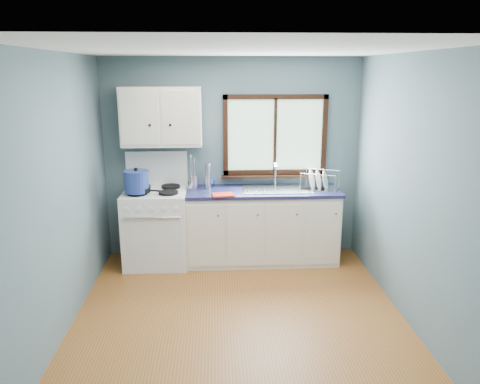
{
  "coord_description": "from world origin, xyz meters",
  "views": [
    {
      "loc": [
        -0.21,
        -4.02,
        2.34
      ],
      "look_at": [
        0.05,
        0.9,
        1.05
      ],
      "focal_mm": 35.0,
      "sensor_mm": 36.0,
      "label": 1
    }
  ],
  "objects_px": {
    "utensil_crock": "(193,182)",
    "gas_range": "(156,225)",
    "base_cabinets": "(262,229)",
    "thermos": "(208,176)",
    "sink": "(277,194)",
    "stockpot": "(137,181)",
    "dish_rack": "(319,184)",
    "skillet": "(139,190)"
  },
  "relations": [
    {
      "from": "gas_range",
      "to": "skillet",
      "type": "xyz_separation_m",
      "value": [
        -0.16,
        -0.16,
        0.49
      ]
    },
    {
      "from": "sink",
      "to": "thermos",
      "type": "distance_m",
      "value": 0.88
    },
    {
      "from": "base_cabinets",
      "to": "utensil_crock",
      "type": "xyz_separation_m",
      "value": [
        -0.85,
        0.1,
        0.6
      ]
    },
    {
      "from": "sink",
      "to": "skillet",
      "type": "height_order",
      "value": "sink"
    },
    {
      "from": "gas_range",
      "to": "thermos",
      "type": "xyz_separation_m",
      "value": [
        0.64,
        0.11,
        0.59
      ]
    },
    {
      "from": "dish_rack",
      "to": "sink",
      "type": "bearing_deg",
      "value": -154.0
    },
    {
      "from": "utensil_crock",
      "to": "dish_rack",
      "type": "bearing_deg",
      "value": -2.88
    },
    {
      "from": "base_cabinets",
      "to": "thermos",
      "type": "distance_m",
      "value": 0.95
    },
    {
      "from": "dish_rack",
      "to": "gas_range",
      "type": "bearing_deg",
      "value": -155.43
    },
    {
      "from": "base_cabinets",
      "to": "stockpot",
      "type": "xyz_separation_m",
      "value": [
        -1.49,
        -0.18,
        0.68
      ]
    },
    {
      "from": "stockpot",
      "to": "skillet",
      "type": "bearing_deg",
      "value": 18.07
    },
    {
      "from": "base_cabinets",
      "to": "dish_rack",
      "type": "distance_m",
      "value": 0.91
    },
    {
      "from": "skillet",
      "to": "stockpot",
      "type": "height_order",
      "value": "stockpot"
    },
    {
      "from": "gas_range",
      "to": "utensil_crock",
      "type": "distance_m",
      "value": 0.7
    },
    {
      "from": "thermos",
      "to": "sink",
      "type": "bearing_deg",
      "value": -6.5
    },
    {
      "from": "utensil_crock",
      "to": "thermos",
      "type": "bearing_deg",
      "value": -1.73
    },
    {
      "from": "stockpot",
      "to": "dish_rack",
      "type": "distance_m",
      "value": 2.2
    },
    {
      "from": "utensil_crock",
      "to": "thermos",
      "type": "relative_size",
      "value": 1.31
    },
    {
      "from": "sink",
      "to": "stockpot",
      "type": "distance_m",
      "value": 1.69
    },
    {
      "from": "sink",
      "to": "skillet",
      "type": "xyz_separation_m",
      "value": [
        -1.64,
        -0.17,
        0.13
      ]
    },
    {
      "from": "dish_rack",
      "to": "skillet",
      "type": "bearing_deg",
      "value": -151.42
    },
    {
      "from": "thermos",
      "to": "dish_rack",
      "type": "relative_size",
      "value": 0.6
    },
    {
      "from": "gas_range",
      "to": "skillet",
      "type": "relative_size",
      "value": 3.18
    },
    {
      "from": "skillet",
      "to": "gas_range",
      "type": "bearing_deg",
      "value": 62.82
    },
    {
      "from": "sink",
      "to": "gas_range",
      "type": "bearing_deg",
      "value": -179.29
    },
    {
      "from": "base_cabinets",
      "to": "utensil_crock",
      "type": "distance_m",
      "value": 1.04
    },
    {
      "from": "base_cabinets",
      "to": "dish_rack",
      "type": "bearing_deg",
      "value": 1.93
    },
    {
      "from": "stockpot",
      "to": "gas_range",
      "type": "bearing_deg",
      "value": 41.99
    },
    {
      "from": "utensil_crock",
      "to": "gas_range",
      "type": "bearing_deg",
      "value": -165.22
    },
    {
      "from": "thermos",
      "to": "stockpot",
      "type": "bearing_deg",
      "value": -161.22
    },
    {
      "from": "sink",
      "to": "utensil_crock",
      "type": "height_order",
      "value": "utensil_crock"
    },
    {
      "from": "gas_range",
      "to": "utensil_crock",
      "type": "xyz_separation_m",
      "value": [
        0.46,
        0.12,
        0.51
      ]
    },
    {
      "from": "sink",
      "to": "skillet",
      "type": "bearing_deg",
      "value": -173.96
    },
    {
      "from": "stockpot",
      "to": "dish_rack",
      "type": "bearing_deg",
      "value": 5.36
    },
    {
      "from": "sink",
      "to": "base_cabinets",
      "type": "bearing_deg",
      "value": 179.87
    },
    {
      "from": "thermos",
      "to": "dish_rack",
      "type": "height_order",
      "value": "thermos"
    },
    {
      "from": "gas_range",
      "to": "stockpot",
      "type": "distance_m",
      "value": 0.64
    },
    {
      "from": "sink",
      "to": "thermos",
      "type": "height_order",
      "value": "thermos"
    },
    {
      "from": "gas_range",
      "to": "stockpot",
      "type": "height_order",
      "value": "gas_range"
    },
    {
      "from": "skillet",
      "to": "dish_rack",
      "type": "xyz_separation_m",
      "value": [
        2.17,
        0.2,
        -0.01
      ]
    },
    {
      "from": "gas_range",
      "to": "stockpot",
      "type": "bearing_deg",
      "value": -138.01
    },
    {
      "from": "base_cabinets",
      "to": "stockpot",
      "type": "bearing_deg",
      "value": -173.02
    }
  ]
}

